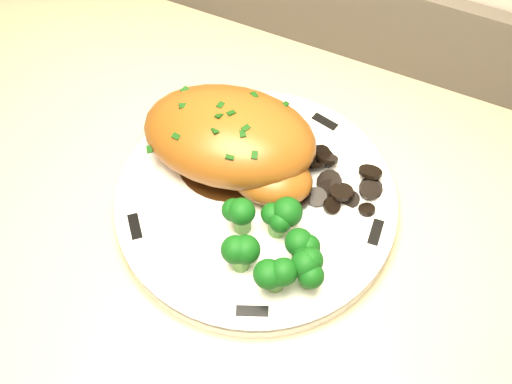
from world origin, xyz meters
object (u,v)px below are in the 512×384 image
at_px(broccoli_florets, 274,246).
at_px(counter, 205,349).
at_px(plate, 256,202).
at_px(chicken_breast, 234,140).

bearing_deg(broccoli_florets, counter, 174.36).
bearing_deg(plate, counter, -145.51).
bearing_deg(chicken_breast, broccoli_florets, -55.54).
bearing_deg(broccoli_florets, chicken_breast, 133.39).
distance_m(counter, plate, 0.43).
relative_size(counter, plate, 6.29).
height_order(chicken_breast, broccoli_florets, chicken_breast).
xyz_separation_m(plate, chicken_breast, (-0.04, 0.03, 0.05)).
bearing_deg(counter, broccoli_florets, -5.64).
xyz_separation_m(chicken_breast, broccoli_florets, (0.09, -0.09, -0.01)).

